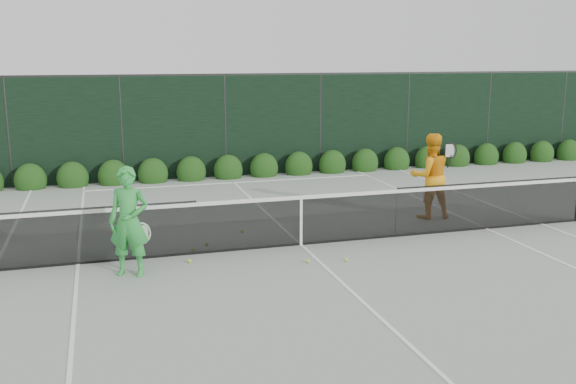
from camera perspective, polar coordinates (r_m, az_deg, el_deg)
name	(u,v)px	position (r m, az deg, el deg)	size (l,w,h in m)	color
ground	(301,245)	(12.45, 1.16, -4.74)	(80.00, 80.00, 0.00)	gray
tennis_net	(300,219)	(12.29, 1.06, -2.38)	(12.90, 0.10, 1.07)	black
player_woman	(129,222)	(10.88, -13.95, -2.58)	(0.78, 0.65, 1.84)	green
player_man	(430,176)	(14.64, 12.52, 1.40)	(1.00, 0.82, 1.91)	#FFA515
court_lines	(301,245)	(12.44, 1.16, -4.71)	(11.03, 23.83, 0.01)	white
windscreen_fence	(356,198)	(9.60, 6.10, -0.57)	(32.00, 21.07, 3.06)	black
hedge_row	(228,170)	(19.15, -5.34, 1.94)	(31.66, 0.65, 0.94)	#15370F
tennis_balls	(255,247)	(12.20, -2.97, -4.94)	(2.76, 2.43, 0.07)	#B9D42F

